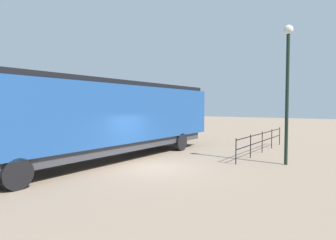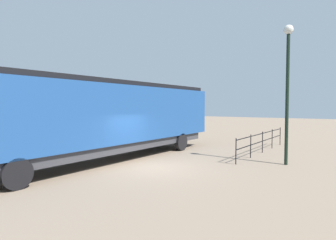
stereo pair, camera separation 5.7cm
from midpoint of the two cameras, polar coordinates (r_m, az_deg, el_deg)
name	(u,v)px [view 2 (the right image)]	position (r m, az deg, el deg)	size (l,w,h in m)	color
ground_plane	(153,168)	(13.47, -2.87, -9.42)	(120.00, 120.00, 0.00)	#84705B
locomotive	(112,116)	(15.53, -10.97, 0.78)	(3.07, 16.41, 4.13)	navy
lamp_post	(288,75)	(15.07, 22.71, 8.21)	(0.44, 0.44, 6.70)	black
platform_fence	(263,139)	(18.50, 18.30, -3.60)	(0.05, 8.65, 1.28)	black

